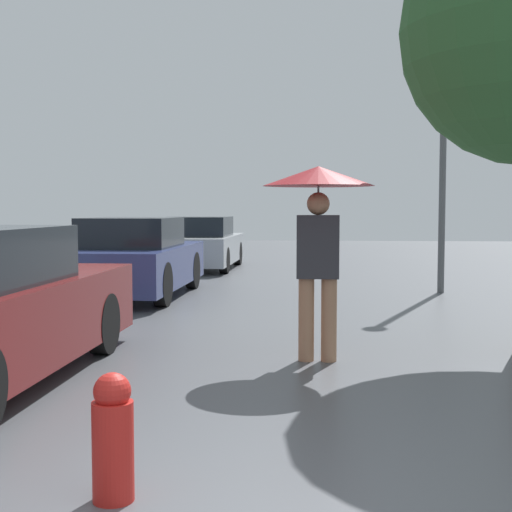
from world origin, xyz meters
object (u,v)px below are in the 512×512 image
at_px(parked_car_middle, 135,260).
at_px(fire_hydrant, 113,437).
at_px(street_lamp, 444,111).
at_px(pedestrian, 318,207).
at_px(parked_car_farthest, 199,245).

xyz_separation_m(parked_car_middle, fire_hydrant, (2.10, -8.20, -0.29)).
height_order(parked_car_middle, fire_hydrant, parked_car_middle).
bearing_deg(parked_car_middle, street_lamp, 11.25).
height_order(pedestrian, parked_car_farthest, pedestrian).
relative_size(pedestrian, street_lamp, 0.37).
distance_m(parked_car_middle, parked_car_farthest, 5.49).
bearing_deg(parked_car_middle, pedestrian, -56.96).
bearing_deg(fire_hydrant, parked_car_farthest, 98.17).
bearing_deg(street_lamp, fire_hydrant, -108.62).
distance_m(parked_car_middle, fire_hydrant, 8.47).
xyz_separation_m(street_lamp, fire_hydrant, (-3.11, -9.24, -2.84)).
distance_m(pedestrian, parked_car_farthest, 10.72).
distance_m(parked_car_middle, street_lamp, 5.89).
distance_m(pedestrian, parked_car_middle, 5.76).
xyz_separation_m(pedestrian, fire_hydrant, (-1.01, -3.43, -1.18)).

